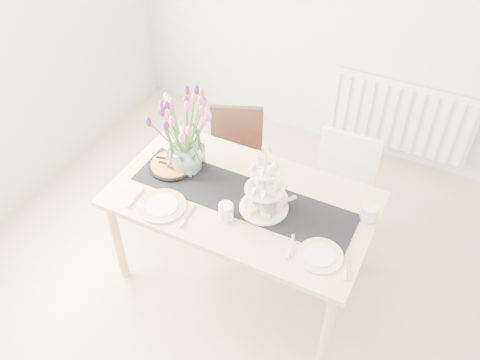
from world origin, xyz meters
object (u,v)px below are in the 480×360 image
at_px(chair_white, 341,184).
at_px(mug_grey, 268,210).
at_px(cake_stand, 264,194).
at_px(plate_right, 320,256).
at_px(dining_table, 242,206).
at_px(tart_tin, 172,165).
at_px(radiator, 399,117).
at_px(teapot, 277,199).
at_px(tulip_vase, 183,124).
at_px(mug_white, 226,211).
at_px(chair_brown, 236,152).
at_px(plate_left, 162,206).
at_px(cream_jug, 369,212).

relative_size(chair_white, mug_grey, 8.60).
height_order(cake_stand, plate_right, cake_stand).
height_order(dining_table, plate_right, plate_right).
xyz_separation_m(chair_white, plate_right, (0.14, -0.88, 0.26)).
bearing_deg(plate_right, tart_tin, 166.60).
height_order(radiator, teapot, teapot).
distance_m(dining_table, mug_grey, 0.25).
height_order(chair_white, plate_right, chair_white).
height_order(tulip_vase, mug_white, tulip_vase).
relative_size(dining_table, teapot, 7.18).
relative_size(chair_brown, plate_right, 3.15).
distance_m(tulip_vase, plate_left, 0.51).
bearing_deg(cake_stand, tart_tin, 173.71).
height_order(chair_white, teapot, teapot).
distance_m(teapot, plate_right, 0.44).
bearing_deg(dining_table, mug_white, -91.93).
bearing_deg(mug_grey, cake_stand, 99.93).
distance_m(mug_white, plate_left, 0.40).
xyz_separation_m(teapot, tart_tin, (-0.75, 0.03, -0.05)).
xyz_separation_m(cake_stand, teapot, (0.06, 0.05, -0.05)).
bearing_deg(radiator, teapot, -102.73).
xyz_separation_m(radiator, plate_left, (-0.99, -2.01, 0.31)).
distance_m(dining_table, tulip_vase, 0.62).
distance_m(radiator, cake_stand, 1.86).
relative_size(tulip_vase, plate_right, 2.57).
bearing_deg(chair_white, plate_left, -133.26).
xyz_separation_m(dining_table, tart_tin, (-0.53, 0.04, 0.09)).
height_order(tulip_vase, cream_jug, tulip_vase).
distance_m(tart_tin, plate_right, 1.14).
bearing_deg(radiator, plate_right, -90.63).
distance_m(chair_brown, teapot, 0.98).
xyz_separation_m(radiator, cream_jug, (0.13, -1.55, 0.35)).
xyz_separation_m(radiator, teapot, (-0.39, -1.71, 0.37)).
relative_size(teapot, plate_left, 0.77).
bearing_deg(dining_table, tart_tin, 175.50).
bearing_deg(tart_tin, radiator, 56.00).
xyz_separation_m(teapot, cream_jug, (0.52, 0.16, -0.02)).
height_order(cake_stand, mug_white, cake_stand).
relative_size(chair_white, cake_stand, 2.00).
xyz_separation_m(dining_table, plate_left, (-0.39, -0.29, 0.08)).
distance_m(radiator, mug_white, 2.04).
height_order(mug_grey, mug_white, mug_white).
relative_size(tulip_vase, tart_tin, 2.12).
distance_m(chair_brown, cream_jug, 1.29).
distance_m(dining_table, teapot, 0.26).
bearing_deg(mug_white, chair_brown, 142.66).
distance_m(plate_left, plate_right, 0.97).
distance_m(cake_stand, plate_left, 0.62).
xyz_separation_m(chair_brown, cream_jug, (1.13, -0.51, 0.34)).
xyz_separation_m(chair_white, tulip_vase, (-0.88, -0.59, 0.61)).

